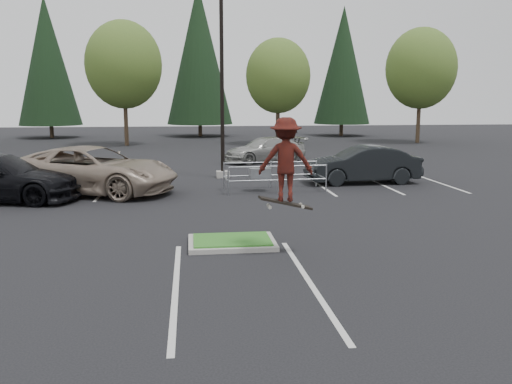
{
  "coord_description": "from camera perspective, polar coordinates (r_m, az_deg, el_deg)",
  "views": [
    {
      "loc": [
        -1.0,
        -13.36,
        3.69
      ],
      "look_at": [
        0.8,
        1.5,
        1.1
      ],
      "focal_mm": 38.0,
      "sensor_mm": 36.0,
      "label": 1
    }
  ],
  "objects": [
    {
      "name": "car_r_charc",
      "position": [
        24.26,
        11.15,
        2.84
      ],
      "size": [
        5.01,
        1.92,
        1.63
      ],
      "primitive_type": "imported",
      "rotation": [
        0.0,
        0.0,
        4.75
      ],
      "color": "black",
      "rests_on": "ground"
    },
    {
      "name": "grass_median",
      "position": [
        13.87,
        -2.55,
        -5.27
      ],
      "size": [
        2.2,
        1.6,
        0.16
      ],
      "color": "#9E9C93",
      "rests_on": "ground"
    },
    {
      "name": "stall_lines",
      "position": [
        19.73,
        -7.82,
        -1.03
      ],
      "size": [
        22.62,
        17.6,
        0.01
      ],
      "color": "silver",
      "rests_on": "ground"
    },
    {
      "name": "car_far_silver",
      "position": [
        31.81,
        1.11,
        4.48
      ],
      "size": [
        5.38,
        3.8,
        1.45
      ],
      "primitive_type": "imported",
      "rotation": [
        0.0,
        0.0,
        5.11
      ],
      "color": "#A1A19C",
      "rests_on": "ground"
    },
    {
      "name": "decid_b",
      "position": [
        44.24,
        -13.75,
        12.61
      ],
      "size": [
        5.89,
        5.89,
        9.64
      ],
      "color": "#38281C",
      "rests_on": "ground"
    },
    {
      "name": "skateboarder",
      "position": [
        12.63,
        3.17,
        3.37
      ],
      "size": [
        1.35,
        0.89,
        2.18
      ],
      "rotation": [
        0.0,
        0.0,
        3.01
      ],
      "color": "black",
      "rests_on": "ground"
    },
    {
      "name": "ground",
      "position": [
        13.89,
        -2.55,
        -5.58
      ],
      "size": [
        120.0,
        120.0,
        0.0
      ],
      "primitive_type": "plane",
      "color": "black",
      "rests_on": "ground"
    },
    {
      "name": "car_l_tan",
      "position": [
        22.19,
        -16.99,
        2.24
      ],
      "size": [
        7.32,
        5.3,
        1.85
      ],
      "primitive_type": "imported",
      "rotation": [
        0.0,
        0.0,
        1.19
      ],
      "color": "gray",
      "rests_on": "ground"
    },
    {
      "name": "conif_a",
      "position": [
        55.02,
        -21.12,
        12.75
      ],
      "size": [
        5.72,
        5.72,
        13.0
      ],
      "color": "#38281C",
      "rests_on": "ground"
    },
    {
      "name": "light_pole",
      "position": [
        25.42,
        -3.61,
        11.78
      ],
      "size": [
        0.7,
        0.6,
        10.12
      ],
      "color": "#9E9C93",
      "rests_on": "ground"
    },
    {
      "name": "conif_b",
      "position": [
        54.03,
        -6.03,
        14.2
      ],
      "size": [
        6.38,
        6.38,
        14.5
      ],
      "color": "#38281C",
      "rests_on": "ground"
    },
    {
      "name": "decid_d",
      "position": [
        47.69,
        16.94,
        12.09
      ],
      "size": [
        5.76,
        5.76,
        9.43
      ],
      "color": "#38281C",
      "rests_on": "ground"
    },
    {
      "name": "decid_c",
      "position": [
        43.78,
        2.32,
        11.88
      ],
      "size": [
        5.12,
        5.12,
        8.38
      ],
      "color": "#38281C",
      "rests_on": "ground"
    },
    {
      "name": "conif_c",
      "position": [
        55.04,
        9.14,
        13.01
      ],
      "size": [
        5.5,
        5.5,
        12.5
      ],
      "color": "#38281C",
      "rests_on": "ground"
    },
    {
      "name": "cart_corral",
      "position": [
        21.73,
        0.78,
        1.95
      ],
      "size": [
        4.06,
        1.66,
        1.13
      ],
      "rotation": [
        0.0,
        0.0,
        0.06
      ],
      "color": "gray",
      "rests_on": "ground"
    }
  ]
}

